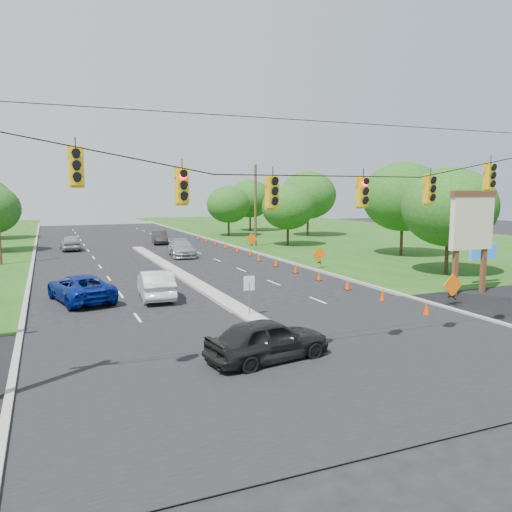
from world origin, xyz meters
name	(u,v)px	position (x,y,z in m)	size (l,w,h in m)	color
ground	(309,355)	(0.00, 0.00, 0.00)	(160.00, 160.00, 0.00)	black
grass_right	(481,254)	(30.00, 20.00, 0.00)	(40.00, 160.00, 0.06)	#1E4714
cross_street	(309,355)	(0.00, 0.00, 0.00)	(160.00, 14.00, 0.02)	black
curb_left	(33,264)	(-10.10, 30.00, 0.00)	(0.25, 110.00, 0.16)	gray
curb_right	(253,252)	(10.10, 30.00, 0.00)	(0.25, 110.00, 0.16)	gray
median	(175,272)	(0.00, 21.00, 0.00)	(1.00, 34.00, 0.18)	gray
median_sign	(249,288)	(0.00, 6.00, 1.46)	(0.55, 0.06, 2.05)	gray
signal_span	(324,224)	(-0.05, -1.00, 4.97)	(25.60, 0.32, 9.00)	#422D1C
utility_pole_far_right	(255,206)	(12.50, 35.00, 4.50)	(0.28, 0.28, 9.00)	#422D1C
pylon_sign	(473,227)	(14.31, 6.20, 4.00)	(5.90, 2.30, 6.12)	#59331E
cone_0	(426,309)	(8.21, 3.00, 0.35)	(0.32, 0.32, 0.70)	#EC3900
cone_1	(382,295)	(8.21, 6.50, 0.35)	(0.32, 0.32, 0.70)	#EC3900
cone_2	(348,284)	(8.21, 10.00, 0.35)	(0.32, 0.32, 0.70)	#EC3900
cone_3	(319,276)	(8.21, 13.50, 0.35)	(0.32, 0.32, 0.70)	#EC3900
cone_4	(296,268)	(8.21, 17.00, 0.35)	(0.32, 0.32, 0.70)	#EC3900
cone_5	(276,262)	(8.21, 20.50, 0.35)	(0.32, 0.32, 0.70)	#EC3900
cone_6	(259,257)	(8.21, 24.00, 0.35)	(0.32, 0.32, 0.70)	#EC3900
cone_7	(250,252)	(8.81, 27.50, 0.35)	(0.32, 0.32, 0.70)	#EC3900
cone_8	(237,248)	(8.81, 31.00, 0.35)	(0.32, 0.32, 0.70)	#EC3900
cone_9	(226,245)	(8.81, 34.50, 0.35)	(0.32, 0.32, 0.70)	#EC3900
cone_10	(215,242)	(8.81, 38.00, 0.35)	(0.32, 0.32, 0.70)	#EC3900
cone_11	(206,239)	(8.81, 41.50, 0.35)	(0.32, 0.32, 0.70)	#EC3900
cone_12	(198,237)	(8.81, 45.00, 0.35)	(0.32, 0.32, 0.70)	#EC3900
work_sign_0	(453,286)	(10.80, 4.00, 1.09)	(1.27, 0.58, 1.37)	black
work_sign_1	(319,255)	(10.80, 18.00, 1.09)	(1.27, 0.58, 1.37)	black
work_sign_2	(252,240)	(10.80, 32.00, 1.09)	(1.27, 0.58, 1.37)	black
tree_7	(449,207)	(18.00, 12.00, 4.96)	(6.72, 6.72, 7.84)	black
tree_8	(403,197)	(22.00, 22.00, 5.58)	(7.56, 7.56, 8.82)	black
tree_9	(288,207)	(16.00, 34.00, 4.34)	(5.88, 5.88, 6.86)	black
tree_10	(308,195)	(24.00, 44.00, 5.58)	(7.56, 7.56, 8.82)	black
tree_11	(250,199)	(20.00, 55.00, 4.96)	(6.72, 6.72, 7.84)	black
tree_12	(229,204)	(14.00, 48.00, 4.34)	(5.88, 5.88, 6.86)	black
black_sedan	(268,340)	(-1.71, 0.00, 0.79)	(1.86, 4.63, 1.58)	black
white_sedan	(156,284)	(-3.26, 12.21, 0.81)	(1.71, 4.91, 1.62)	silver
blue_pickup	(80,288)	(-7.28, 12.97, 0.77)	(2.55, 5.53, 1.54)	navy
silver_car_far	(182,248)	(2.74, 29.71, 0.78)	(2.19, 5.38, 1.56)	gray
silver_car_oncoming	(70,243)	(-6.66, 39.12, 0.80)	(1.89, 4.71, 1.60)	gray
dark_car_receding	(160,237)	(3.28, 42.02, 0.76)	(1.60, 4.59, 1.51)	black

